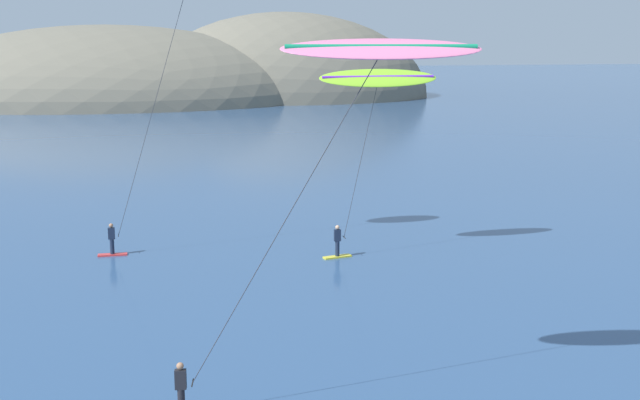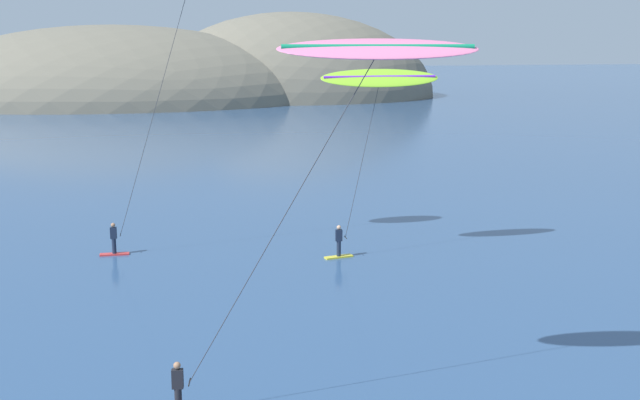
# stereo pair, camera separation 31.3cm
# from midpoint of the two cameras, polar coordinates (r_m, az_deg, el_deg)

# --- Properties ---
(headland_island) EXTENTS (106.52, 56.72, 31.81)m
(headland_island) POSITION_cam_midpoint_polar(r_m,az_deg,el_deg) (151.76, -10.96, 7.06)
(headland_island) COLOR #6B6656
(headland_island) RESTS_ON ground
(kitesurfer_lime) EXTENTS (6.07, 1.25, 9.67)m
(kitesurfer_lime) POSITION_cam_midpoint_polar(r_m,az_deg,el_deg) (40.53, 4.30, 7.79)
(kitesurfer_lime) COLOR yellow
(kitesurfer_lime) RESTS_ON ground
(kitesurfer_pink) EXTENTS (9.50, 2.33, 11.20)m
(kitesurfer_pink) POSITION_cam_midpoint_polar(r_m,az_deg,el_deg) (22.70, 3.39, 8.71)
(kitesurfer_pink) COLOR red
(kitesurfer_pink) RESTS_ON ground
(kitesurfer_orange) EXTENTS (7.43, 1.54, 14.24)m
(kitesurfer_orange) POSITION_cam_midpoint_polar(r_m,az_deg,el_deg) (41.82, -9.52, 13.51)
(kitesurfer_orange) COLOR red
(kitesurfer_orange) RESTS_ON ground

